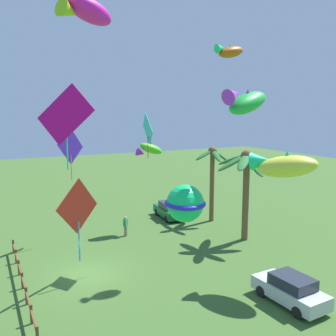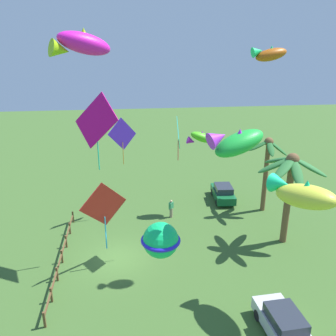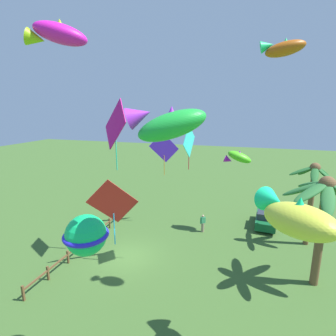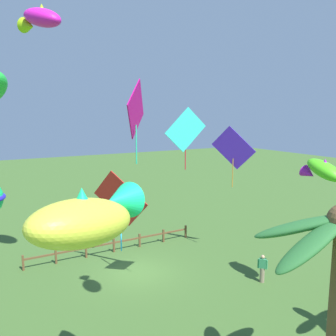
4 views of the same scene
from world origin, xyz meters
The scene contains 16 objects.
ground_plane centered at (0.00, 0.00, 0.00)m, with size 120.00×120.00×0.00m, color #3D6028.
palm_tree_0 centered at (-5.94, 12.73, 4.92)m, with size 3.37×3.40×6.67m.
palm_tree_1 centered at (-0.70, 12.27, 5.38)m, with size 4.64×4.73×6.91m.
rail_fence centered at (0.05, -3.72, 0.58)m, with size 11.69×0.12×0.95m.
parked_car_0 centered at (-8.46, 9.81, 0.75)m, with size 4.02×1.98×1.51m.
spectator_0 centered at (-5.61, 4.47, 0.81)m, with size 0.42×0.44×1.59m.
kite_fish_0 centered at (4.62, -0.89, 13.96)m, with size 2.25×2.98×1.43m.
kite_diamond_1 centered at (0.72, -0.66, 4.39)m, with size 2.24×2.82×4.87m.
kite_diamond_2 centered at (-6.51, 0.64, 7.14)m, with size 1.82×2.26×3.96m.
kite_diamond_3 centered at (-0.44, -0.87, 9.49)m, with size 2.29×2.78×4.90m.
kite_fish_4 centered at (-6.67, 7.06, 6.64)m, with size 1.06×2.41×1.40m.
kite_fish_5 centered at (5.66, 9.64, 6.76)m, with size 3.95×3.22×1.72m.
kite_diamond_6 centered at (-0.61, 4.23, 8.58)m, with size 2.08×0.30×2.91m.
kite_ball_7 centered at (7.81, 2.18, 5.94)m, with size 2.06×2.05×1.58m.
kite_fish_8 centered at (7.60, 5.35, 10.17)m, with size 1.70×2.82×1.51m.
kite_fish_9 centered at (1.16, 9.10, 13.44)m, with size 1.01×2.18×1.03m.
Camera 3 is at (15.59, 7.87, 10.65)m, focal length 27.97 mm.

